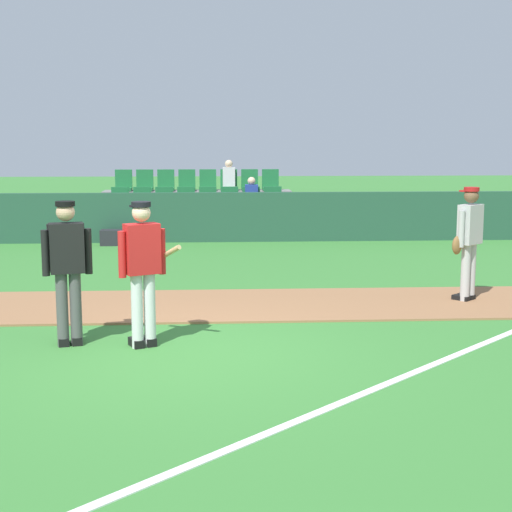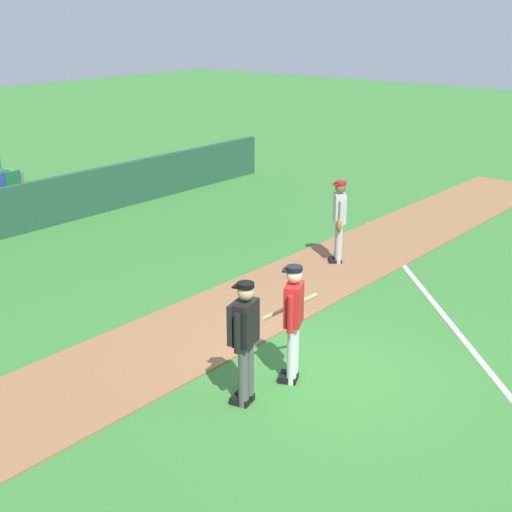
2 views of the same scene
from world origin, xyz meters
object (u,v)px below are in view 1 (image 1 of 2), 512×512
object	(u,v)px
runner_grey_jersey	(469,240)
equipment_bag	(120,237)
umpire_home_plate	(67,264)
batter_red_jersey	(143,268)

from	to	relation	value
runner_grey_jersey	equipment_bag	xyz separation A→B (m)	(-6.04, 6.58, -0.78)
umpire_home_plate	equipment_bag	xyz separation A→B (m)	(-0.41, 8.75, -0.82)
umpire_home_plate	batter_red_jersey	bearing A→B (deg)	-8.06
batter_red_jersey	runner_grey_jersey	distance (m)	5.24
batter_red_jersey	equipment_bag	world-z (taller)	batter_red_jersey
batter_red_jersey	umpire_home_plate	distance (m)	0.92
equipment_bag	runner_grey_jersey	bearing A→B (deg)	-47.46
umpire_home_plate	runner_grey_jersey	world-z (taller)	same
batter_red_jersey	equipment_bag	xyz separation A→B (m)	(-1.32, 8.88, -0.79)
umpire_home_plate	runner_grey_jersey	size ratio (longest dim) A/B	1.00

